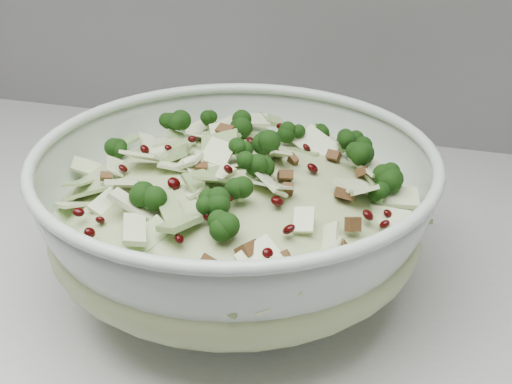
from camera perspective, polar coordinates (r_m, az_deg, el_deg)
mixing_bowl at (r=0.59m, az=-1.65°, el=-2.25°), size 0.40×0.40×0.13m
salad at (r=0.58m, az=-1.68°, el=-0.43°), size 0.40×0.40×0.13m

